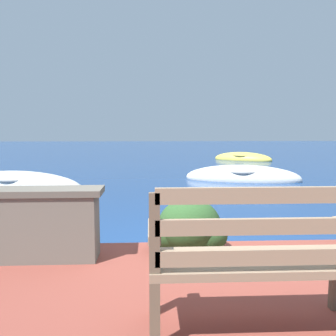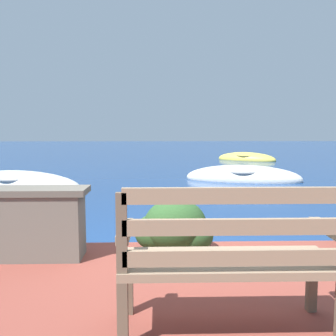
% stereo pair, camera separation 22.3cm
% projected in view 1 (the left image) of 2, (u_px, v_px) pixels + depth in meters
% --- Properties ---
extents(ground_plane, '(80.00, 80.00, 0.00)m').
position_uv_depth(ground_plane, '(195.00, 261.00, 4.16)').
color(ground_plane, navy).
extents(park_bench, '(1.32, 0.48, 0.93)m').
position_uv_depth(park_bench, '(258.00, 256.00, 2.25)').
color(park_bench, brown).
rests_on(park_bench, patio_terrace).
extents(hedge_clump_left, '(0.80, 0.57, 0.54)m').
position_uv_depth(hedge_clump_left, '(188.00, 229.00, 3.79)').
color(hedge_clump_left, '#284C23').
rests_on(hedge_clump_left, patio_terrace).
extents(rowboat_nearest, '(3.52, 1.92, 0.80)m').
position_uv_depth(rowboat_nearest, '(18.00, 187.00, 8.96)').
color(rowboat_nearest, silver).
rests_on(rowboat_nearest, ground_plane).
extents(rowboat_mid, '(3.42, 1.93, 0.77)m').
position_uv_depth(rowboat_mid, '(242.00, 178.00, 10.65)').
color(rowboat_mid, silver).
rests_on(rowboat_mid, ground_plane).
extents(rowboat_far, '(2.88, 2.40, 0.66)m').
position_uv_depth(rowboat_far, '(243.00, 159.00, 17.48)').
color(rowboat_far, '#DBC64C').
rests_on(rowboat_far, ground_plane).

